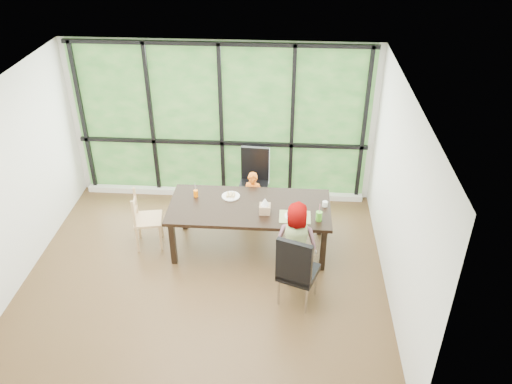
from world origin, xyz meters
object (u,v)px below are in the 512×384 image
at_px(plate_far, 231,196).
at_px(white_mug, 325,204).
at_px(chair_end_beech, 148,219).
at_px(orange_cup, 196,193).
at_px(chair_window_leather, 254,182).
at_px(chair_interior_leather, 299,268).
at_px(plate_near, 293,216).
at_px(dining_table, 250,227).
at_px(green_cup, 319,216).
at_px(child_toddler, 253,199).
at_px(child_older, 297,242).
at_px(tissue_box, 265,209).

relative_size(plate_far, white_mug, 3.54).
xyz_separation_m(chair_end_beech, orange_cup, (0.70, 0.21, 0.35)).
relative_size(chair_window_leather, chair_interior_leather, 1.00).
bearing_deg(plate_near, chair_end_beech, 174.31).
height_order(dining_table, plate_near, plate_near).
xyz_separation_m(chair_interior_leather, plate_near, (-0.09, 0.85, 0.22)).
height_order(plate_far, plate_near, plate_far).
distance_m(orange_cup, green_cup, 1.86).
xyz_separation_m(dining_table, orange_cup, (-0.81, 0.20, 0.43)).
height_order(child_toddler, child_older, child_older).
relative_size(child_toddler, green_cup, 6.69).
bearing_deg(plate_near, dining_table, 160.05).
bearing_deg(plate_far, chair_interior_leather, -52.21).
bearing_deg(white_mug, chair_interior_leather, -107.86).
height_order(chair_end_beech, plate_near, chair_end_beech).
bearing_deg(chair_end_beech, child_toddler, -77.44).
bearing_deg(child_toddler, chair_end_beech, -142.36).
relative_size(chair_interior_leather, chair_end_beech, 1.20).
relative_size(dining_table, child_toddler, 2.52).
bearing_deg(child_toddler, plate_near, -39.64).
xyz_separation_m(dining_table, chair_end_beech, (-1.51, -0.01, 0.08)).
relative_size(chair_window_leather, plate_near, 4.54).
relative_size(child_toddler, plate_far, 3.43).
relative_size(chair_end_beech, plate_far, 3.35).
bearing_deg(child_toddler, chair_window_leather, 106.55).
distance_m(chair_window_leather, child_toddler, 0.39).
distance_m(chair_window_leather, chair_end_beech, 1.82).
height_order(green_cup, tissue_box, green_cup).
xyz_separation_m(child_older, white_mug, (0.39, 0.66, 0.20)).
distance_m(chair_window_leather, chair_interior_leather, 2.21).
xyz_separation_m(dining_table, white_mug, (1.08, 0.07, 0.41)).
xyz_separation_m(plate_near, white_mug, (0.45, 0.29, 0.03)).
height_order(orange_cup, green_cup, green_cup).
relative_size(chair_interior_leather, child_toddler, 1.17).
distance_m(chair_window_leather, orange_cup, 1.17).
bearing_deg(plate_far, green_cup, -22.28).
height_order(dining_table, chair_window_leather, chair_window_leather).
height_order(chair_window_leather, tissue_box, chair_window_leather).
bearing_deg(tissue_box, green_cup, -10.07).
height_order(chair_end_beech, white_mug, chair_end_beech).
bearing_deg(child_older, white_mug, -114.13).
relative_size(chair_window_leather, chair_end_beech, 1.20).
bearing_deg(child_toddler, orange_cup, -137.26).
xyz_separation_m(plate_near, tissue_box, (-0.40, 0.06, 0.06)).
xyz_separation_m(chair_interior_leather, green_cup, (0.27, 0.78, 0.28)).
relative_size(plate_far, plate_near, 1.13).
bearing_deg(chair_end_beech, chair_window_leather, -66.22).
bearing_deg(child_older, orange_cup, -21.12).
distance_m(chair_window_leather, white_mug, 1.47).
bearing_deg(child_older, plate_near, -74.01).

